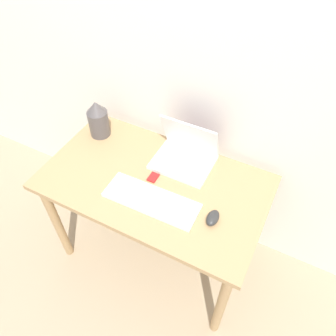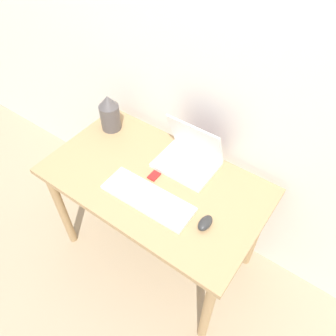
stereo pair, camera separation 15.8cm
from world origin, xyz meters
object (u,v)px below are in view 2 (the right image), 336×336
Objects in this scene: mouse at (205,223)px; keyboard at (148,198)px; vase at (110,113)px; mp3_player at (154,176)px; laptop at (190,155)px.

keyboard is at bearing -173.65° from mouse.
vase is 3.61× the size of mp3_player.
mp3_player is at bearing 115.70° from keyboard.
vase reaches higher than mouse.
mouse reaches higher than mp3_player.
keyboard is 0.30m from mouse.
mouse is 0.38m from mp3_player.
laptop is at bearing 64.02° from mp3_player.
keyboard is at bearing -30.39° from vase.
mp3_player is (-0.36, 0.10, -0.01)m from mouse.
mouse is 0.84m from vase.
laptop is at bearing 85.19° from keyboard.
vase is at bearing 162.05° from mouse.
vase reaches higher than mp3_player.
vase is (-0.50, 0.29, 0.10)m from keyboard.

